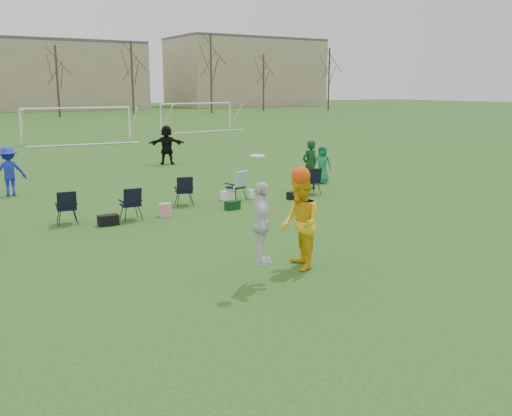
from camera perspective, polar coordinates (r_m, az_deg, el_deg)
ground at (r=11.03m, az=4.62°, el=-8.21°), size 260.00×260.00×0.00m
fielder_blue at (r=22.07m, az=-23.47°, el=3.39°), size 1.18×0.74×1.75m
fielder_green_far at (r=23.13m, az=6.63°, el=4.37°), size 0.88×0.87×1.53m
fielder_black at (r=29.05m, az=-8.92°, el=6.27°), size 1.90×1.20×1.95m
center_contest at (r=11.71m, az=3.38°, el=-1.42°), size 2.15×1.55×2.58m
sideline_setup at (r=18.79m, az=-3.50°, el=2.07°), size 9.35×2.01×1.95m
goal_mid at (r=41.64m, az=-17.49°, el=8.86°), size 7.40×0.63×2.46m
goal_right at (r=51.39m, az=-5.94°, el=9.83°), size 7.35×1.14×2.46m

